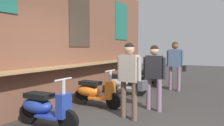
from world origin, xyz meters
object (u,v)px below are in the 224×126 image
scooter_blue (44,107)px  shopper_browsing (154,71)px  scooter_black (142,77)px  shopper_with_handbag (130,73)px  shopper_passing (175,61)px  scooter_orange (94,91)px  scooter_silver (123,83)px

scooter_blue → shopper_browsing: (2.13, -1.49, 0.58)m
scooter_black → shopper_with_handbag: (-4.04, -1.25, 0.60)m
shopper_passing → shopper_browsing: bearing=-176.8°
scooter_orange → shopper_passing: size_ratio=0.81×
shopper_with_handbag → shopper_browsing: 0.94m
scooter_orange → scooter_silver: same height
scooter_silver → shopper_passing: size_ratio=0.81×
scooter_blue → shopper_passing: size_ratio=0.81×
scooter_black → shopper_passing: bearing=-14.8°
scooter_silver → shopper_with_handbag: bearing=-64.3°
scooter_silver → scooter_black: size_ratio=1.00×
shopper_browsing → shopper_passing: 2.89m
scooter_blue → scooter_orange: bearing=89.2°
shopper_with_handbag → shopper_browsing: size_ratio=1.03×
scooter_silver → scooter_black: (1.77, -0.00, 0.00)m
scooter_black → shopper_browsing: size_ratio=0.89×
scooter_silver → shopper_with_handbag: 2.66m
scooter_silver → scooter_orange: bearing=-93.1°
scooter_orange → shopper_browsing: size_ratio=0.88×
scooter_blue → scooter_silver: 3.50m
scooter_black → shopper_browsing: 3.52m
scooter_orange → shopper_with_handbag: bearing=-23.6°
shopper_passing → scooter_orange: bearing=157.7°
shopper_with_handbag → scooter_black: bearing=22.5°
scooter_orange → shopper_passing: shopper_passing is taller
scooter_silver → shopper_passing: 2.13m
shopper_with_handbag → scooter_orange: bearing=71.3°
scooter_black → shopper_browsing: bearing=-68.7°
scooter_blue → scooter_black: (5.27, -0.00, 0.00)m
shopper_with_handbag → shopper_browsing: bearing=-9.4°
scooter_silver → shopper_browsing: size_ratio=0.89×
shopper_browsing → shopper_passing: bearing=2.8°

